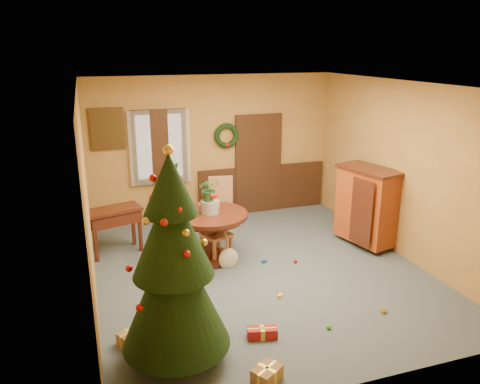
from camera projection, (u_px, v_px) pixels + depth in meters
name	position (u px, v px, depth m)	size (l,w,h in m)	color
room_envelope	(224.00, 164.00, 9.60)	(5.50, 5.50, 5.50)	#35464E
dining_table	(210.00, 228.00, 7.62)	(1.23, 1.23, 0.84)	black
urn	(210.00, 207.00, 7.51)	(0.29, 0.29, 0.21)	slate
centerpiece_plant	(209.00, 189.00, 7.42)	(0.35, 0.30, 0.39)	#1E4C23
chair_near	(214.00, 229.00, 7.74)	(0.54, 0.54, 0.97)	#9A623D
chair_far	(220.00, 199.00, 9.14)	(0.53, 0.53, 1.06)	#9A623D
guitar	(228.00, 246.00, 7.44)	(0.32, 0.15, 0.76)	beige
plant_stand	(174.00, 202.00, 9.09)	(0.33, 0.33, 0.85)	black
stand_plant	(173.00, 174.00, 8.92)	(0.26, 0.21, 0.47)	#19471E
christmas_tree	(173.00, 265.00, 4.99)	(1.21, 1.21, 2.49)	#382111
writing_desk	(114.00, 220.00, 7.92)	(1.00, 0.67, 0.81)	black
sideboard	(367.00, 204.00, 8.22)	(0.83, 1.21, 1.42)	#561B09
gift_a	(267.00, 374.00, 4.96)	(0.38, 0.35, 0.17)	brown
gift_b	(199.00, 322.00, 5.88)	(0.28, 0.28, 0.20)	maroon
gift_c	(130.00, 337.00, 5.61)	(0.33, 0.30, 0.15)	brown
gift_d	(262.00, 333.00, 5.72)	(0.39, 0.23, 0.13)	maroon
toy_a	(264.00, 261.00, 7.71)	(0.08, 0.05, 0.05)	#24499C
toy_b	(329.00, 327.00, 5.89)	(0.06, 0.06, 0.06)	green
toy_c	(280.00, 296.00, 6.64)	(0.08, 0.05, 0.05)	yellow
toy_d	(295.00, 261.00, 7.70)	(0.06, 0.06, 0.06)	#B9140C
toy_e	(383.00, 311.00, 6.25)	(0.08, 0.05, 0.05)	gold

